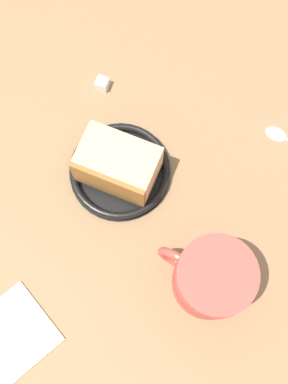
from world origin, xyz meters
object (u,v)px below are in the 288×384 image
Objects in this scene: cake_slice at (118,165)px; small_plate at (120,171)px; sugar_cube at (102,84)px; folded_napkin at (4,341)px; teaspoon at (288,138)px; tea_mug at (212,279)px.

small_plate is at bearing 113.56° from cake_slice.
cake_slice reaches higher than sugar_cube.
cake_slice is at bearing 103.27° from folded_napkin.
teaspoon reaches higher than folded_napkin.
folded_napkin is 35.69cm from sugar_cube.
sugar_cube is at bearing 118.02° from folded_napkin.
cake_slice is 17.91cm from tea_mug.
tea_mug is (17.86, -2.23, 4.33)cm from small_plate.
sugar_cube is (-16.76, 31.50, 0.51)cm from folded_napkin.
teaspoon is at bearing 57.84° from small_plate.
cake_slice is 1.00× the size of tea_mug.
small_plate and sugar_cube have the same top height.
sugar_cube is (-28.77, 9.16, -4.31)cm from tea_mug.
cake_slice is (0.11, -0.25, 3.03)cm from small_plate.
small_plate is at bearing -122.16° from teaspoon.
cake_slice is at bearing -66.44° from small_plate.
teaspoon is at bearing 81.76° from folded_napkin.
tea_mug is 25.82cm from folded_napkin.
small_plate is 22.97cm from teaspoon.
cake_slice is 13.49cm from sugar_cube.
sugar_cube is at bearing 146.95° from cake_slice.
teaspoon is 44.48cm from folded_napkin.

